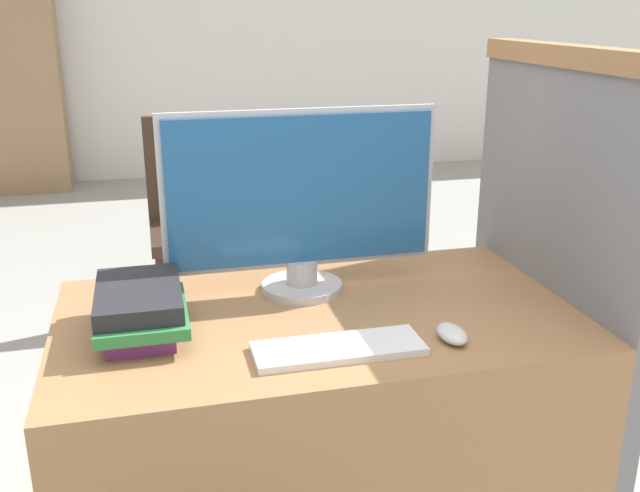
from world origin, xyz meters
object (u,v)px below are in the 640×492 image
(mouse, at_px, (452,334))
(book_stack, at_px, (140,309))
(monitor, at_px, (301,200))
(keyboard, at_px, (338,349))
(far_chair, at_px, (199,211))

(mouse, distance_m, book_stack, 0.67)
(monitor, bearing_deg, book_stack, -158.03)
(monitor, distance_m, keyboard, 0.41)
(keyboard, height_order, far_chair, far_chair)
(monitor, xyz_separation_m, book_stack, (-0.39, -0.16, -0.18))
(book_stack, distance_m, far_chair, 1.71)
(book_stack, relative_size, far_chair, 0.31)
(keyboard, relative_size, mouse, 3.62)
(monitor, bearing_deg, keyboard, -89.98)
(keyboard, xyz_separation_m, far_chair, (-0.14, 1.86, -0.21))
(book_stack, xyz_separation_m, far_chair, (0.25, 1.67, -0.26))
(book_stack, bearing_deg, monitor, 21.97)
(keyboard, bearing_deg, mouse, -1.38)
(keyboard, bearing_deg, far_chair, 94.34)
(far_chair, bearing_deg, mouse, -61.61)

